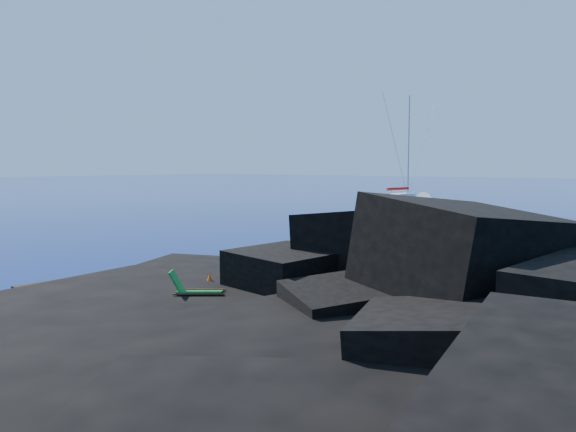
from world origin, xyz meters
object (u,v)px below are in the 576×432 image
sailboat (405,207)px  marker_cone (210,281)px  deck_chair (199,285)px  sunbather (147,274)px

sailboat → marker_cone: size_ratio=22.39×
marker_cone → deck_chair: bearing=-52.2°
sunbather → marker_cone: 3.10m
sunbather → marker_cone: (3.09, 0.22, 0.12)m
sailboat → sunbather: sailboat is taller
sailboat → deck_chair: (15.70, -43.98, 0.89)m
sunbather → marker_cone: size_ratio=2.92×
deck_chair → sunbather: deck_chair is taller
sailboat → sunbather: 44.19m
deck_chair → sunbather: bearing=123.3°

